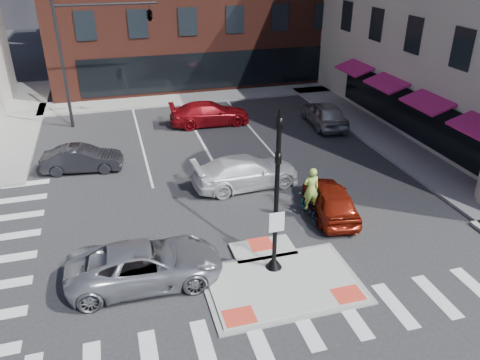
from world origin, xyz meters
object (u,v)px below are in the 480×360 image
object	(u,v)px
red_sedan	(330,199)
cyclist	(310,201)
bg_car_silver	(324,114)
bg_car_red	(210,113)
white_pickup	(246,172)
bg_car_dark	(82,159)
silver_suv	(146,264)

from	to	relation	value
red_sedan	cyclist	world-z (taller)	cyclist
bg_car_silver	red_sedan	bearing A→B (deg)	70.55
bg_car_red	white_pickup	bearing A→B (deg)	-179.08
red_sedan	bg_car_dark	xyz separation A→B (m)	(-10.43, 7.54, -0.06)
silver_suv	bg_car_red	world-z (taller)	bg_car_red
bg_car_dark	bg_car_red	xyz separation A→B (m)	(7.89, 5.00, 0.08)
bg_car_dark	cyclist	xyz separation A→B (m)	(9.44, -7.60, 0.13)
silver_suv	bg_car_red	bearing A→B (deg)	-19.27
bg_car_dark	white_pickup	bearing A→B (deg)	-109.84
white_pickup	bg_car_silver	xyz separation A→B (m)	(7.29, 6.76, 0.04)
white_pickup	bg_car_dark	size ratio (longest dim) A/B	1.30
bg_car_red	red_sedan	bearing A→B (deg)	-166.26
bg_car_dark	silver_suv	bearing A→B (deg)	-159.65
red_sedan	cyclist	distance (m)	0.99
bg_car_dark	red_sedan	bearing A→B (deg)	-118.18
bg_car_red	cyclist	world-z (taller)	cyclist
red_sedan	bg_car_silver	xyz separation A→B (m)	(4.53, 10.30, 0.08)
silver_suv	red_sedan	size ratio (longest dim) A/B	1.26
white_pickup	cyclist	world-z (taller)	cyclist
bg_car_dark	cyclist	bearing A→B (deg)	-121.14
bg_car_dark	bg_car_silver	bearing A→B (deg)	-71.84
red_sedan	white_pickup	size ratio (longest dim) A/B	0.81
silver_suv	bg_car_dark	bearing A→B (deg)	14.01
white_pickup	cyclist	size ratio (longest dim) A/B	2.21
bg_car_red	silver_suv	bearing A→B (deg)	161.66
silver_suv	bg_car_silver	xyz separation A→B (m)	(12.72, 12.75, 0.06)
bg_car_red	bg_car_dark	bearing A→B (deg)	124.66
white_pickup	bg_car_dark	xyz separation A→B (m)	(-7.67, 4.00, -0.09)
bg_car_red	cyclist	bearing A→B (deg)	-170.69
white_pickup	cyclist	bearing A→B (deg)	-157.94
silver_suv	cyclist	size ratio (longest dim) A/B	2.25
silver_suv	cyclist	bearing A→B (deg)	-70.27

